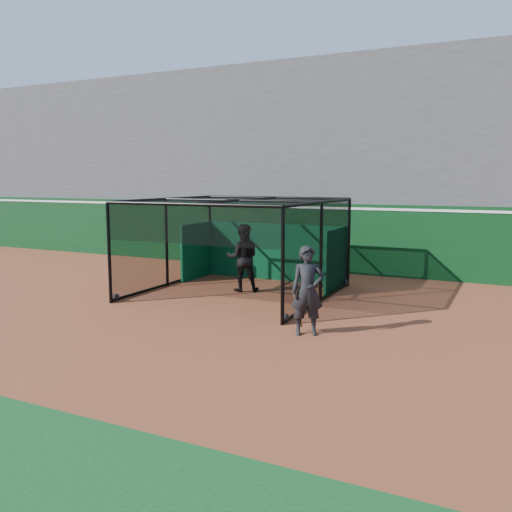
% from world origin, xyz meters
% --- Properties ---
extents(ground, '(120.00, 120.00, 0.00)m').
position_xyz_m(ground, '(0.00, 0.00, 0.00)').
color(ground, brown).
rests_on(ground, ground).
extents(outfield_wall, '(50.00, 0.50, 2.50)m').
position_xyz_m(outfield_wall, '(0.00, 8.50, 1.29)').
color(outfield_wall, '#093313').
rests_on(outfield_wall, ground).
extents(grandstand, '(50.00, 7.85, 8.95)m').
position_xyz_m(grandstand, '(0.00, 12.27, 4.48)').
color(grandstand, '#4C4C4F').
rests_on(grandstand, ground).
extents(batting_cage, '(5.22, 5.42, 2.77)m').
position_xyz_m(batting_cage, '(-0.58, 3.49, 1.38)').
color(batting_cage, black).
rests_on(batting_cage, ground).
extents(batter, '(1.24, 1.14, 2.04)m').
position_xyz_m(batter, '(-0.64, 3.89, 1.02)').
color(batter, black).
rests_on(batter, ground).
extents(on_deck_player, '(0.85, 0.75, 1.96)m').
position_xyz_m(on_deck_player, '(2.78, 0.33, 0.98)').
color(on_deck_player, black).
rests_on(on_deck_player, ground).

